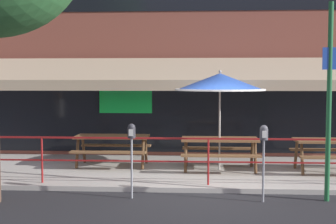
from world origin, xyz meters
name	(u,v)px	position (x,y,z in m)	size (l,w,h in m)	color
ground_plane	(208,193)	(0.00, 0.00, 0.00)	(120.00, 120.00, 0.00)	#232326
patio_deck	(206,171)	(0.00, 2.00, 0.05)	(15.00, 4.00, 0.10)	#ADA89E
restaurant_building	(205,37)	(0.00, 4.22, 3.45)	(15.00, 1.60, 6.94)	brown
patio_railing	(208,151)	(0.00, 0.30, 0.80)	(13.84, 0.04, 0.97)	maroon
picnic_table_left	(112,142)	(-2.33, 2.24, 0.71)	(1.80, 1.42, 0.76)	brown
picnic_table_centre	(220,145)	(0.31, 1.88, 0.71)	(1.80, 1.42, 0.76)	brown
picnic_table_right	(334,146)	(2.94, 1.79, 0.71)	(1.80, 1.42, 0.76)	brown
patio_umbrella_centre	(220,82)	(0.31, 1.99, 2.18)	(2.14, 2.14, 2.38)	#B7B2A8
parking_meter_near	(132,138)	(-1.46, -0.49, 1.15)	(0.15, 0.16, 1.42)	gray
parking_meter_far	(264,140)	(0.98, -0.61, 1.15)	(0.15, 0.16, 1.42)	gray
street_sign_pole	(329,100)	(2.17, -0.45, 1.88)	(0.28, 0.09, 3.65)	#1E6033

